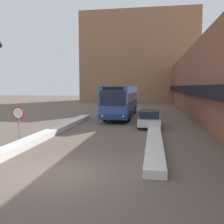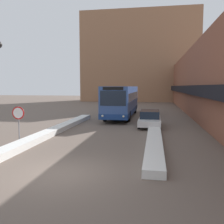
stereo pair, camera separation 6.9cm
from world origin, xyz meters
name	(u,v)px [view 2 (the right image)]	position (x,y,z in m)	size (l,w,h in m)	color
ground_plane	(61,174)	(0.00, 0.00, 0.00)	(160.00, 160.00, 0.00)	#66564C
building_row_right	(207,82)	(9.97, 24.00, 3.89)	(5.50, 60.00, 7.81)	brown
building_backdrop_far	(139,58)	(0.00, 49.38, 9.95)	(26.00, 8.00, 19.91)	#996B4C
snow_bank_left	(53,131)	(-3.60, 7.71, 0.19)	(0.90, 17.86, 0.38)	silver
snow_bank_right	(154,135)	(3.60, 7.46, 0.17)	(0.90, 15.06, 0.35)	silver
city_bus	(122,100)	(-0.01, 18.67, 1.84)	(2.64, 12.53, 3.40)	#335193
parked_car_front	(150,118)	(3.20, 12.31, 0.68)	(1.83, 4.66, 1.35)	silver
stop_sign	(18,117)	(-4.34, 4.48, 1.61)	(0.76, 0.08, 2.22)	gray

